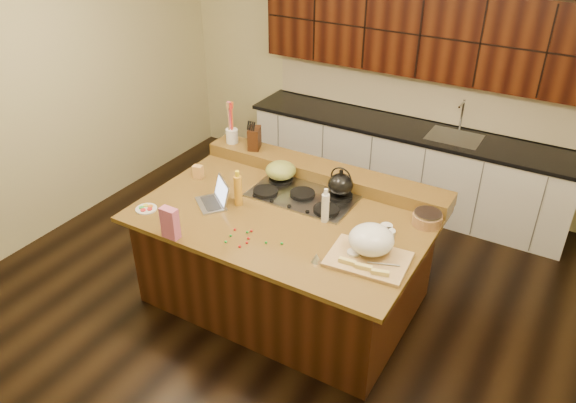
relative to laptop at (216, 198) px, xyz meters
The scene contains 31 objects.
room 0.71m from the laptop, 16.91° to the left, with size 5.52×5.02×2.72m.
island 0.80m from the laptop, 16.91° to the left, with size 2.40×1.60×0.92m.
back_ledge 1.05m from the laptop, 56.42° to the left, with size 2.40×0.30×0.12m, color black.
cooktop 0.75m from the laptop, 39.33° to the left, with size 0.92×0.52×0.05m.
back_counter 2.56m from the laptop, 69.83° to the left, with size 3.70×0.66×2.40m.
kettle 1.07m from the laptop, 34.53° to the left, with size 0.22×0.22×0.20m, color black.
green_bowl 0.67m from the laptop, 65.07° to the left, with size 0.28×0.28×0.15m, color olive.
laptop is the anchor object (origin of this frame).
oil_bottle 0.21m from the laptop, 27.39° to the left, with size 0.07×0.07×0.27m, color gold.
vinegar_bottle 0.96m from the laptop, 13.77° to the left, with size 0.06×0.06×0.25m, color silver.
wooden_tray 1.44m from the laptop, ahead, with size 0.62×0.49×0.24m.
ramekin_a 1.34m from the laptop, ahead, with size 0.10×0.10×0.04m, color white.
ramekin_b 1.46m from the laptop, 14.26° to the left, with size 0.10×0.10×0.04m, color white.
ramekin_c 1.49m from the laptop, 11.66° to the left, with size 0.10×0.10×0.04m, color white.
strainer_bowl 1.77m from the laptop, 20.06° to the left, with size 0.24×0.24×0.09m, color #996B3F.
kitchen_timer 1.16m from the laptop, 14.40° to the right, with size 0.08×0.08×0.07m, color silver.
pink_bag 0.59m from the laptop, 89.71° to the right, with size 0.14×0.07×0.26m, color #C25B7F.
candy_plate 0.59m from the laptop, 140.02° to the right, with size 0.18×0.18×0.01m, color white.
package_box 0.51m from the laptop, 145.43° to the left, with size 0.09×0.06×0.12m, color #E3A650.
utensil_crock 0.99m from the laptop, 116.89° to the left, with size 0.12×0.12×0.14m, color white.
knife_block 0.91m from the laptop, 101.46° to the left, with size 0.11×0.17×0.21m, color black.
gumdrop_0 0.55m from the laptop, 22.56° to the right, with size 0.02×0.02×0.02m, color red.
gumdrop_1 0.83m from the laptop, 16.28° to the right, with size 0.02×0.02×0.02m, color #198C26.
gumdrop_2 0.46m from the laptop, 34.45° to the right, with size 0.02×0.02×0.02m, color red.
gumdrop_3 0.54m from the laptop, 26.33° to the right, with size 0.02×0.02×0.02m, color #198C26.
gumdrop_4 0.69m from the laptop, 38.42° to the right, with size 0.02×0.02×0.02m, color red.
gumdrop_5 0.53m from the laptop, 40.93° to the right, with size 0.02×0.02×0.02m, color #198C26.
gumdrop_6 0.67m from the laptop, 32.76° to the right, with size 0.02×0.02×0.02m, color red.
gumdrop_7 0.74m from the laptop, 22.49° to the right, with size 0.02×0.02×0.02m, color #198C26.
gumdrop_8 0.62m from the laptop, 29.59° to the right, with size 0.02×0.02×0.02m, color red.
gumdrop_9 0.60m from the laptop, 46.28° to the right, with size 0.02×0.02×0.02m, color #198C26.
Camera 1 is at (2.04, -3.41, 3.42)m, focal length 35.00 mm.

